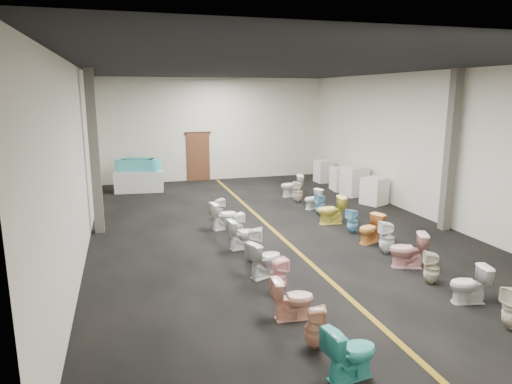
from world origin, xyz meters
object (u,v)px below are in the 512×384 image
Objects in this scene: toilet_left_3 at (278,276)px; toilet_left_9 at (219,210)px; toilet_right_2 at (432,268)px; toilet_left_5 at (254,245)px; toilet_right_6 at (353,221)px; toilet_right_10 at (298,192)px; toilet_left_7 at (237,226)px; toilet_right_5 at (371,229)px; toilet_left_4 at (265,258)px; toilet_left_6 at (242,234)px; toilet_left_0 at (350,352)px; display_table at (139,181)px; toilet_right_1 at (469,284)px; toilet_right_8 at (320,205)px; toilet_right_11 at (292,186)px; toilet_left_8 at (224,215)px; appliance_crate_b at (354,181)px; appliance_crate_d at (324,171)px; toilet_left_1 at (315,328)px; appliance_crate_c at (342,179)px; toilet_right_7 at (331,210)px; toilet_right_4 at (387,237)px; toilet_left_2 at (293,298)px; bathtub at (138,165)px; appliance_crate_a at (374,191)px; toilet_right_3 at (408,250)px; toilet_right_9 at (313,199)px.

toilet_left_3 is 5.45m from toilet_left_9.
toilet_left_5 is at bearing -102.24° from toilet_right_2.
toilet_right_10 is at bearing 167.76° from toilet_right_6.
toilet_left_7 is 0.94× the size of toilet_right_5.
toilet_left_4 reaches higher than toilet_left_9.
toilet_left_6 is 1.12× the size of toilet_right_2.
toilet_left_0 is at bearing -54.68° from toilet_right_5.
display_table is 2.70× the size of toilet_right_6.
toilet_right_1 is 6.46m from toilet_right_8.
toilet_left_8 is at bearing -37.14° from toilet_right_11.
toilet_right_11 is (-2.36, 0.48, -0.14)m from appliance_crate_b.
appliance_crate_d is 1.32× the size of toilet_right_1.
toilet_left_1 is 6.57m from toilet_left_8.
toilet_left_9 is (-5.69, -3.02, -0.12)m from appliance_crate_c.
toilet_left_9 is 3.40m from toilet_right_7.
appliance_crate_b is at bearing -64.74° from toilet_left_7.
appliance_crate_c is at bearing -42.85° from toilet_left_3.
toilet_right_4 reaches higher than toilet_left_1.
toilet_right_1 is at bearing -91.27° from toilet_left_2.
toilet_right_10 is (3.26, 9.00, 0.04)m from toilet_left_1.
toilet_left_6 is 1.11× the size of toilet_left_9.
toilet_right_2 is 1.87m from toilet_right_4.
bathtub is at bearing -99.61° from toilet_right_10.
display_table is at bearing 9.04° from toilet_left_8.
appliance_crate_a is at bearing -90.00° from appliance_crate_d.
bathtub is 10.83m from toilet_left_3.
toilet_right_2 is at bearing -134.38° from toilet_left_4.
toilet_left_9 is (-5.69, -0.58, -0.12)m from appliance_crate_a.
toilet_right_1 is (3.20, -4.96, 0.01)m from toilet_left_7.
toilet_right_3 is at bearing -144.06° from toilet_left_7.
display_table is 2.43× the size of toilet_right_10.
toilet_left_5 is 3.46m from toilet_right_3.
appliance_crate_d reaches higher than toilet_right_8.
toilet_left_2 is at bearing -37.37° from toilet_right_8.
appliance_crate_c is 7.38m from toilet_left_7.
toilet_left_3 is (0.08, 1.00, -0.01)m from toilet_left_2.
toilet_right_6 is at bearing -34.62° from bathtub.
toilet_right_7 is at bearing -25.26° from toilet_right_9.
toilet_right_1 reaches higher than toilet_left_1.
display_table is 11.77m from toilet_left_2.
display_table is at bearing -131.08° from toilet_right_3.
display_table reaches higher than toilet_right_2.
appliance_crate_b reaches higher than toilet_left_3.
toilet_right_6 is 2.84m from toilet_right_9.
display_table is 1.94× the size of appliance_crate_d.
toilet_right_5 reaches higher than toilet_right_1.
toilet_right_7 is at bearing -13.56° from toilet_right_8.
toilet_right_11 is at bearing -159.83° from toilet_right_3.
appliance_crate_a is 1.23× the size of toilet_right_10.
appliance_crate_a is at bearing 131.68° from toilet_right_7.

